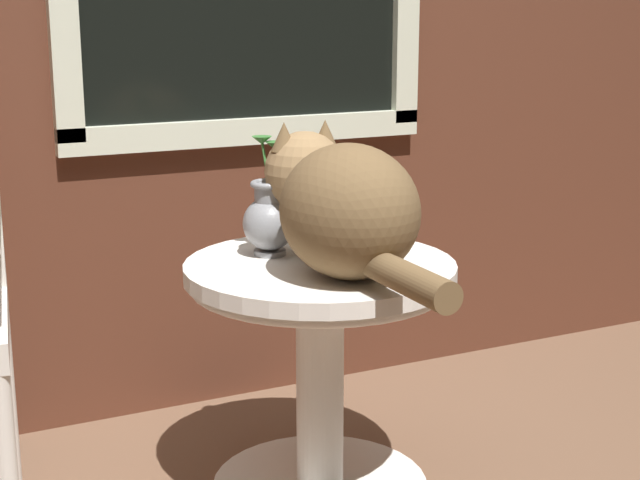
% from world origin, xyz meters
% --- Properties ---
extents(wicker_side_table, '(0.59, 0.59, 0.55)m').
position_xyz_m(wicker_side_table, '(0.20, 0.14, 0.37)').
color(wicker_side_table, silver).
rests_on(wicker_side_table, ground_plane).
extents(cat, '(0.27, 0.66, 0.30)m').
position_xyz_m(cat, '(0.20, 0.05, 0.69)').
color(cat, brown).
rests_on(cat, wicker_side_table).
extents(pewter_vase_with_ivy, '(0.12, 0.12, 0.26)m').
position_xyz_m(pewter_vase_with_ivy, '(0.13, 0.25, 0.63)').
color(pewter_vase_with_ivy, gray).
rests_on(pewter_vase_with_ivy, wicker_side_table).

